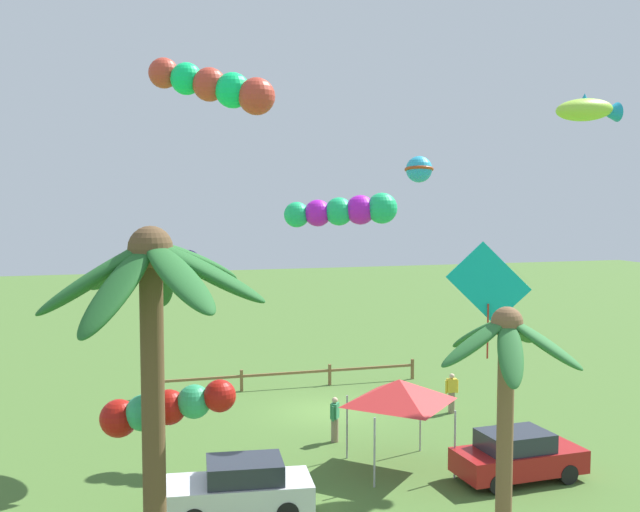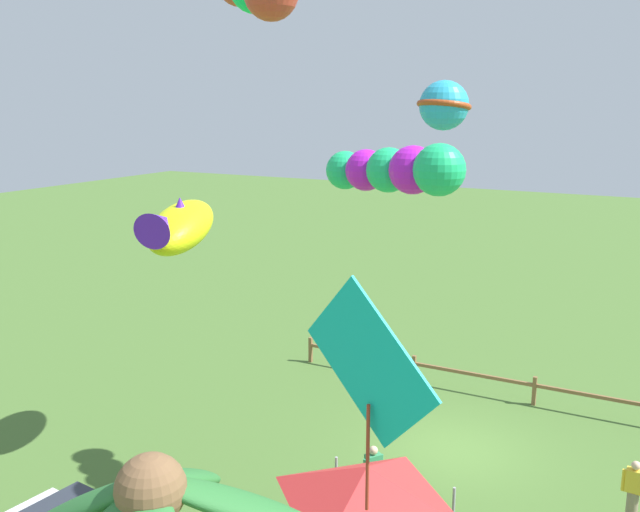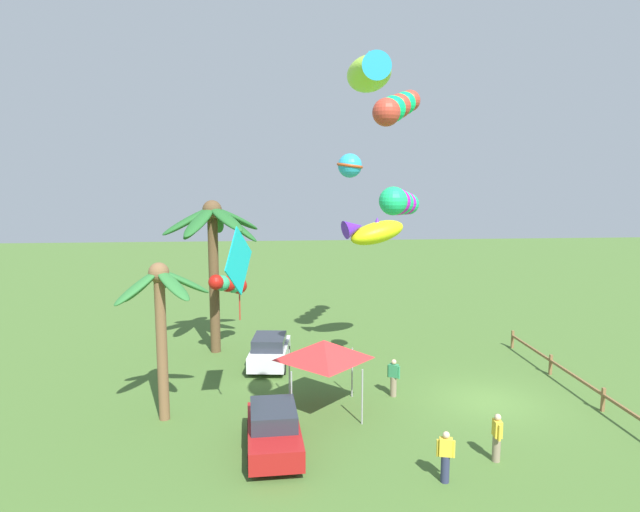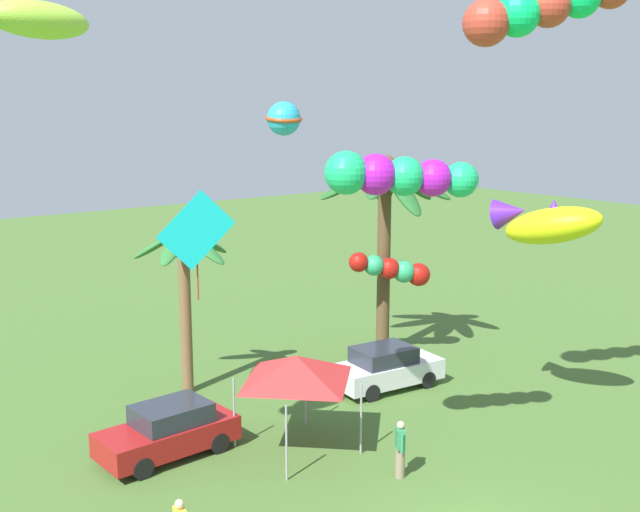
{
  "view_description": "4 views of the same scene",
  "coord_description": "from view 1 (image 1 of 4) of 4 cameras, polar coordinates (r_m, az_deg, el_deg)",
  "views": [
    {
      "loc": [
        8.58,
        28.55,
        8.54
      ],
      "look_at": [
        2.18,
        6.39,
        6.77
      ],
      "focal_mm": 42.53,
      "sensor_mm": 36.0,
      "label": 1
    },
    {
      "loc": [
        -5.21,
        17.84,
        9.53
      ],
      "look_at": [
        1.24,
        5.73,
        6.53
      ],
      "focal_mm": 39.8,
      "sensor_mm": 36.0,
      "label": 2
    },
    {
      "loc": [
        -20.64,
        8.64,
        8.98
      ],
      "look_at": [
        1.85,
        6.71,
        5.82
      ],
      "focal_mm": 30.8,
      "sensor_mm": 36.0,
      "label": 3
    },
    {
      "loc": [
        -12.64,
        -10.11,
        9.78
      ],
      "look_at": [
        0.27,
        6.42,
        5.69
      ],
      "focal_mm": 43.5,
      "sensor_mm": 36.0,
      "label": 4
    }
  ],
  "objects": [
    {
      "name": "kite_tube_5",
      "position": [
        18.34,
        -11.78,
        -11.18
      ],
      "size": [
        3.06,
        1.78,
        1.44
      ],
      "color": "#B3160F"
    },
    {
      "name": "kite_ball_6",
      "position": [
        24.69,
        7.46,
        6.49
      ],
      "size": [
        1.17,
        1.17,
        0.85
      ],
      "color": "#2AAAD1"
    },
    {
      "name": "kite_tube_0",
      "position": [
        26.15,
        1.85,
        3.4
      ],
      "size": [
        3.67,
        2.22,
        1.21
      ],
      "color": "#1CC56F"
    },
    {
      "name": "spectator_1",
      "position": [
        29.76,
        13.47,
        -10.78
      ],
      "size": [
        0.32,
        0.53,
        1.59
      ],
      "color": "#2D3351",
      "rests_on": "ground"
    },
    {
      "name": "parked_car_1",
      "position": [
        21.44,
        -5.99,
        -16.94
      ],
      "size": [
        4.06,
        2.12,
        1.51
      ],
      "color": "silver",
      "rests_on": "ground"
    },
    {
      "name": "parked_car_0",
      "position": [
        24.45,
        14.65,
        -14.33
      ],
      "size": [
        3.98,
        1.89,
        1.51
      ],
      "color": "#A51919",
      "rests_on": "ground"
    },
    {
      "name": "spectator_0",
      "position": [
        27.12,
        1.12,
        -12.16
      ],
      "size": [
        0.4,
        0.47,
        1.59
      ],
      "color": "gray",
      "rests_on": "ground"
    },
    {
      "name": "kite_diamond_3",
      "position": [
        21.47,
        12.57,
        -2.13
      ],
      "size": [
        2.24,
        0.82,
        3.29
      ],
      "color": "#11B7BA"
    },
    {
      "name": "kite_fish_2",
      "position": [
        27.45,
        19.51,
        10.32
      ],
      "size": [
        2.38,
        1.11,
        1.0
      ],
      "color": "#A9E540"
    },
    {
      "name": "palm_tree_0",
      "position": [
        17.08,
        -12.47,
        -3.63
      ],
      "size": [
        5.07,
        5.04,
        7.94
      ],
      "color": "brown",
      "rests_on": "ground"
    },
    {
      "name": "kite_tube_4",
      "position": [
        26.19,
        -7.88,
        12.55
      ],
      "size": [
        4.0,
        2.88,
        2.04
      ],
      "color": "#C53D2B"
    },
    {
      "name": "palm_tree_1",
      "position": [
        18.63,
        13.78,
        -8.29
      ],
      "size": [
        3.46,
        3.49,
        5.99
      ],
      "color": "brown",
      "rests_on": "ground"
    },
    {
      "name": "kite_fish_1",
      "position": [
        25.14,
        -11.4,
        -0.64
      ],
      "size": [
        2.28,
        3.61,
        1.68
      ],
      "color": "yellow"
    },
    {
      "name": "festival_tent",
      "position": [
        24.31,
        5.98,
        -10.09
      ],
      "size": [
        2.86,
        2.86,
        2.85
      ],
      "color": "#9E9EA3",
      "rests_on": "ground"
    },
    {
      "name": "ground_plane",
      "position": [
        31.01,
        0.62,
        -11.59
      ],
      "size": [
        120.0,
        120.0,
        0.0
      ],
      "primitive_type": "plane",
      "color": "#476B2D"
    },
    {
      "name": "rail_fence",
      "position": [
        34.49,
        -2.55,
        -8.91
      ],
      "size": [
        12.36,
        0.12,
        0.95
      ],
      "color": "brown",
      "rests_on": "ground"
    },
    {
      "name": "spectator_2",
      "position": [
        31.01,
        9.88,
        -10.1
      ],
      "size": [
        0.55,
        0.26,
        1.59
      ],
      "color": "gray",
      "rests_on": "ground"
    }
  ]
}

